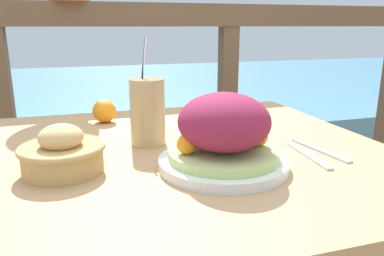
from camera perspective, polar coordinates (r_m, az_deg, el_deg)
patio_table at (r=0.90m, az=-3.97°, el=-9.14°), size 1.05×0.91×0.72m
railing_fence at (r=1.56m, az=-10.31°, el=6.75°), size 2.80×0.08×1.09m
sea_backdrop at (r=4.11m, az=-14.31°, el=3.59°), size 12.00×4.00×0.39m
salad_plate at (r=0.75m, az=4.87°, el=-1.20°), size 0.26×0.26×0.15m
drink_glass at (r=0.91m, az=-6.80°, el=2.49°), size 0.08×0.08×0.25m
bread_basket at (r=0.78m, az=-19.14°, el=-3.61°), size 0.17×0.17×0.10m
fork at (r=0.87m, az=17.21°, el=-3.93°), size 0.03×0.18×0.00m
knife at (r=0.92m, az=18.87°, el=-3.17°), size 0.04×0.18×0.00m
orange_near_basket at (r=1.14m, az=-13.21°, el=2.53°), size 0.07×0.07×0.07m
orange_near_glass at (r=0.98m, az=-0.17°, el=0.64°), size 0.06×0.06×0.06m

